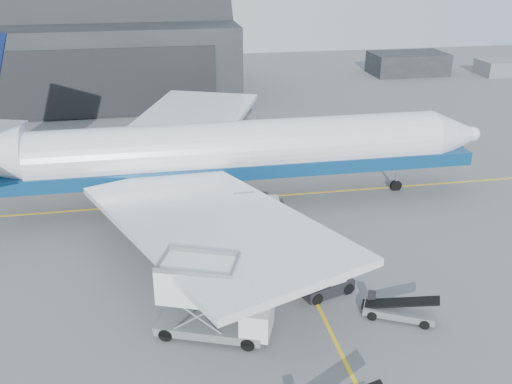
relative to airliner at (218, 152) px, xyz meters
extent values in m
plane|color=#565659|center=(4.55, -19.25, -5.13)|extent=(200.00, 200.00, 0.00)
cube|color=yellow|center=(4.55, 0.75, -5.12)|extent=(80.00, 0.25, 0.02)
cube|color=yellow|center=(4.55, -21.25, -5.12)|extent=(0.25, 40.00, 0.02)
cube|color=black|center=(-17.45, 45.75, 0.87)|extent=(50.00, 28.00, 12.00)
cube|color=black|center=(-17.45, 31.65, -0.13)|extent=(42.00, 0.40, 9.50)
cube|color=black|center=(42.55, 52.75, -5.13)|extent=(14.00, 8.00, 4.00)
cube|color=slate|center=(59.55, 48.75, -5.13)|extent=(8.00, 6.00, 2.80)
cylinder|color=white|center=(2.14, 0.00, 0.30)|extent=(37.59, 5.01, 5.01)
cone|color=white|center=(23.23, 0.00, 0.30)|extent=(4.59, 5.01, 5.01)
sphere|color=white|center=(25.32, 0.00, 0.30)|extent=(1.46, 1.46, 1.46)
cube|color=black|center=(21.98, 0.00, 0.93)|extent=(2.71, 2.30, 0.73)
cube|color=navy|center=(2.14, 0.00, -1.32)|extent=(43.86, 5.06, 1.25)
cube|color=white|center=(-2.04, -12.53, -0.74)|extent=(19.26, 25.60, 1.52)
cube|color=white|center=(-2.04, 12.53, -0.74)|extent=(19.26, 25.60, 1.52)
cylinder|color=gray|center=(1.09, -8.35, -2.42)|extent=(5.43, 2.82, 2.82)
cylinder|color=gray|center=(1.09, 8.35, -2.42)|extent=(5.43, 2.82, 2.82)
cylinder|color=#A5A5AA|center=(17.80, 0.00, -3.67)|extent=(0.29, 0.29, 2.92)
cylinder|color=black|center=(17.80, 0.00, -4.66)|extent=(1.15, 0.37, 1.15)
cylinder|color=black|center=(0.05, -3.34, -4.56)|extent=(1.36, 0.47, 1.36)
cylinder|color=black|center=(0.05, 3.34, -4.56)|extent=(1.36, 0.47, 1.36)
cube|color=slate|center=(-2.90, -19.58, -4.51)|extent=(7.26, 4.90, 0.56)
cube|color=silver|center=(-0.16, -20.61, -3.61)|extent=(2.59, 3.05, 1.80)
cube|color=black|center=(0.63, -20.91, -3.33)|extent=(0.84, 2.03, 1.01)
cube|color=silver|center=(-3.53, -19.34, -1.31)|extent=(5.41, 4.29, 2.25)
cylinder|color=black|center=(-0.89, -21.60, -4.68)|extent=(0.96, 0.63, 0.90)
cylinder|color=black|center=(-0.06, -19.39, -4.68)|extent=(0.96, 0.63, 0.90)
cylinder|color=black|center=(-5.73, -19.77, -4.68)|extent=(0.96, 0.63, 0.90)
cylinder|color=black|center=(-4.90, -17.57, -4.68)|extent=(0.96, 0.63, 0.90)
cube|color=black|center=(5.50, -16.34, -4.61)|extent=(4.22, 3.14, 0.85)
cube|color=silver|center=(6.04, -16.16, -3.86)|extent=(1.78, 2.02, 0.85)
cylinder|color=black|center=(7.04, -16.82, -4.75)|extent=(0.91, 0.58, 0.85)
cylinder|color=black|center=(6.46, -15.03, -4.75)|extent=(0.91, 0.58, 0.85)
cylinder|color=black|center=(4.54, -17.64, -4.75)|extent=(0.91, 0.58, 0.85)
cylinder|color=black|center=(3.96, -15.85, -4.75)|extent=(0.91, 0.58, 0.85)
cube|color=slate|center=(9.40, -20.17, -4.66)|extent=(4.77, 3.44, 0.47)
cube|color=black|center=(9.40, -20.17, -3.94)|extent=(4.80, 3.12, 1.32)
cube|color=black|center=(8.00, -18.82, -4.15)|extent=(0.65, 0.60, 0.62)
cylinder|color=black|center=(10.56, -21.57, -4.82)|extent=(0.67, 0.51, 0.62)
cylinder|color=black|center=(11.21, -20.27, -4.82)|extent=(0.67, 0.51, 0.62)
cylinder|color=black|center=(7.60, -20.07, -4.82)|extent=(0.67, 0.51, 0.62)
cylinder|color=black|center=(8.25, -18.78, -4.82)|extent=(0.67, 0.51, 0.62)
cube|color=#FF3C08|center=(1.18, -17.18, -5.12)|extent=(0.33, 0.33, 0.03)
cone|color=#FF3C08|center=(1.18, -17.18, -4.89)|extent=(0.33, 0.33, 0.48)
camera|label=1|loc=(-5.46, -49.11, 17.38)|focal=40.00mm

